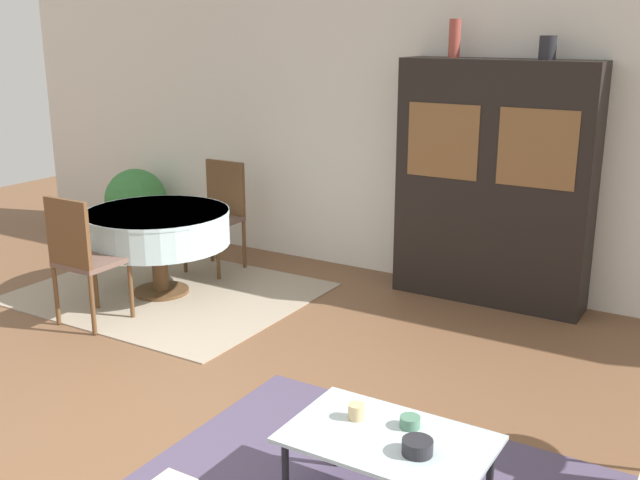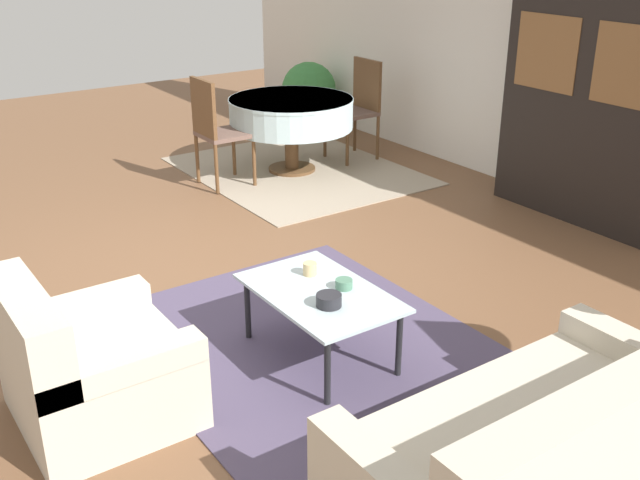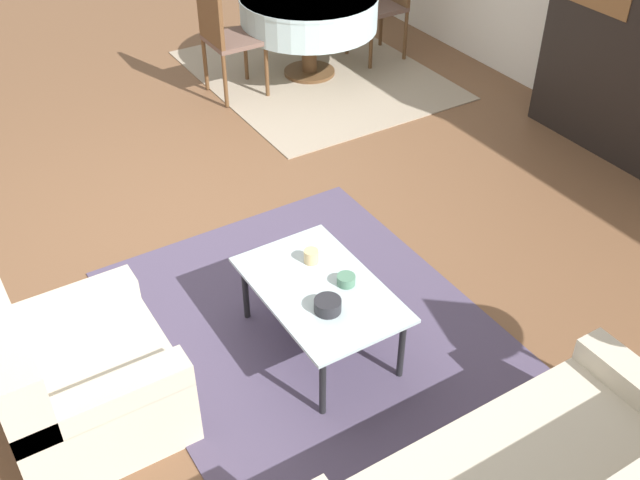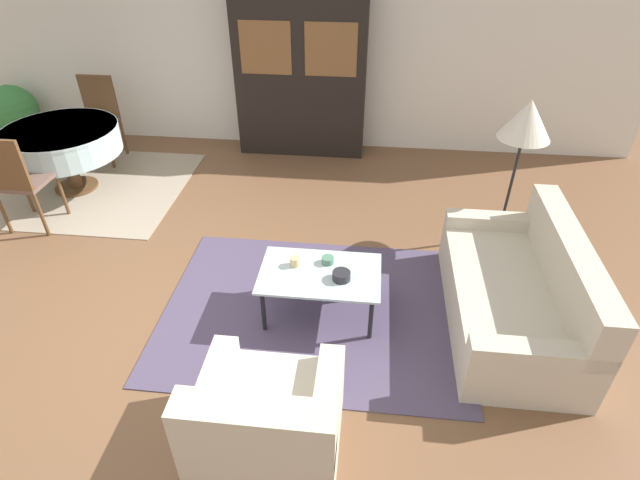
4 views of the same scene
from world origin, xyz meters
name	(u,v)px [view 4 (image 4 of 4)]	position (x,y,z in m)	size (l,w,h in m)	color
ground_plane	(163,321)	(0.00, 0.00, 0.00)	(14.00, 14.00, 0.00)	brown
wall_back	(249,40)	(0.00, 3.63, 1.35)	(10.00, 0.06, 2.70)	silver
area_rug	(314,310)	(1.22, 0.26, 0.01)	(2.51, 1.91, 0.01)	#4C425B
dining_rug	(83,186)	(-1.78, 2.08, 0.01)	(2.42, 1.97, 0.01)	gray
couch	(518,295)	(2.85, 0.31, 0.29)	(0.91, 1.73, 0.83)	beige
armchair	(267,424)	(1.10, -1.06, 0.30)	(0.86, 0.82, 0.80)	beige
coffee_table	(320,277)	(1.28, 0.24, 0.39)	(0.96, 0.61, 0.42)	black
display_cabinet	(301,74)	(0.69, 3.39, 1.02)	(1.62, 0.39, 2.04)	black
dining_table	(62,141)	(-1.83, 2.03, 0.60)	(1.25, 1.25, 0.75)	brown
dining_chair_near	(17,178)	(-1.83, 1.18, 0.60)	(0.44, 0.44, 1.04)	brown
dining_chair_far	(98,114)	(-1.83, 2.88, 0.60)	(0.44, 0.44, 1.04)	brown
floor_lamp	(526,123)	(2.96, 1.52, 1.23)	(0.47, 0.47, 1.45)	black
cup	(295,261)	(1.06, 0.31, 0.47)	(0.08, 0.08, 0.08)	tan
bowl	(341,276)	(1.45, 0.18, 0.47)	(0.14, 0.14, 0.07)	#232328
bowl_small	(328,260)	(1.32, 0.37, 0.46)	(0.10, 0.10, 0.06)	#4C7A60
potted_plant	(13,112)	(-3.23, 3.19, 0.45)	(0.67, 0.67, 0.80)	beige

